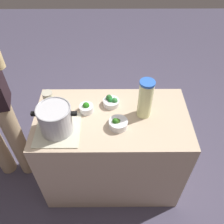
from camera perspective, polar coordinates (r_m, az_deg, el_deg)
ground_plane at (r=2.43m, az=0.00°, el=-15.05°), size 8.00×8.00×0.00m
counter_slab at (r=2.06m, az=0.00°, el=-9.27°), size 1.14×0.62×0.85m
dish_cloth at (r=1.69m, az=-12.83°, el=-4.14°), size 0.31×0.32×0.01m
cooking_pot at (r=1.61m, az=-13.45°, el=-1.62°), size 0.30×0.23×0.20m
lemonade_pitcher at (r=1.66m, az=8.01°, el=3.15°), size 0.11×0.11×0.30m
mason_jar at (r=1.84m, az=-15.01°, el=3.07°), size 0.08×0.08×0.12m
broccoli_bowl_front at (r=1.80m, az=-0.18°, el=2.53°), size 0.12×0.12×0.08m
broccoli_bowl_center at (r=1.76m, az=-6.18°, el=1.06°), size 0.10×0.10×0.08m
broccoli_bowl_back at (r=1.65m, az=1.43°, el=-2.72°), size 0.13×0.13×0.08m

